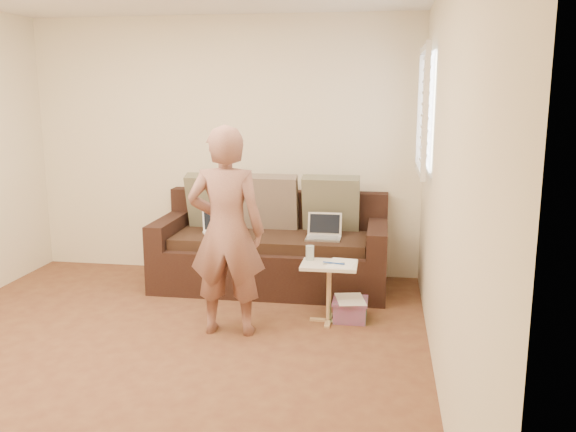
# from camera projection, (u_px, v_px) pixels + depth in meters

# --- Properties ---
(floor) EXTENTS (4.50, 4.50, 0.00)m
(floor) POSITION_uv_depth(u_px,v_px,m) (145.00, 360.00, 4.27)
(floor) COLOR #572D20
(floor) RESTS_ON ground
(wall_back) EXTENTS (4.00, 0.00, 4.00)m
(wall_back) POSITION_uv_depth(u_px,v_px,m) (224.00, 147.00, 6.19)
(wall_back) COLOR beige
(wall_back) RESTS_ON ground
(wall_right) EXTENTS (0.00, 4.50, 4.50)m
(wall_right) POSITION_uv_depth(u_px,v_px,m) (446.00, 185.00, 3.71)
(wall_right) COLOR beige
(wall_right) RESTS_ON ground
(window_blinds) EXTENTS (0.12, 0.88, 1.08)m
(window_blinds) POSITION_uv_depth(u_px,v_px,m) (425.00, 111.00, 5.08)
(window_blinds) COLOR white
(window_blinds) RESTS_ON wall_right
(sofa) EXTENTS (2.20, 0.95, 0.85)m
(sofa) POSITION_uv_depth(u_px,v_px,m) (271.00, 244.00, 5.82)
(sofa) COLOR black
(sofa) RESTS_ON ground
(pillow_left) EXTENTS (0.55, 0.29, 0.57)m
(pillow_left) POSITION_uv_depth(u_px,v_px,m) (215.00, 201.00, 6.02)
(pillow_left) COLOR #5E5A45
(pillow_left) RESTS_ON sofa
(pillow_mid) EXTENTS (0.55, 0.27, 0.57)m
(pillow_mid) POSITION_uv_depth(u_px,v_px,m) (270.00, 202.00, 5.95)
(pillow_mid) COLOR brown
(pillow_mid) RESTS_ON sofa
(pillow_right) EXTENTS (0.55, 0.28, 0.57)m
(pillow_right) POSITION_uv_depth(u_px,v_px,m) (331.00, 204.00, 5.88)
(pillow_right) COLOR #5E5A45
(pillow_right) RESTS_ON sofa
(laptop_silver) EXTENTS (0.32, 0.23, 0.21)m
(laptop_silver) POSITION_uv_depth(u_px,v_px,m) (323.00, 239.00, 5.60)
(laptop_silver) COLOR #B7BABC
(laptop_silver) RESTS_ON sofa
(laptop_white) EXTENTS (0.38, 0.35, 0.23)m
(laptop_white) POSITION_uv_depth(u_px,v_px,m) (221.00, 234.00, 5.79)
(laptop_white) COLOR white
(laptop_white) RESTS_ON sofa
(person) EXTENTS (0.62, 0.44, 1.63)m
(person) POSITION_uv_depth(u_px,v_px,m) (227.00, 231.00, 4.61)
(person) COLOR brown
(person) RESTS_ON ground
(side_table) EXTENTS (0.45, 0.31, 0.49)m
(side_table) POSITION_uv_depth(u_px,v_px,m) (329.00, 293.00, 4.94)
(side_table) COLOR silver
(side_table) RESTS_ON ground
(drinking_glass) EXTENTS (0.07, 0.07, 0.12)m
(drinking_glass) POSITION_uv_depth(u_px,v_px,m) (310.00, 253.00, 4.99)
(drinking_glass) COLOR silver
(drinking_glass) RESTS_ON side_table
(scissors) EXTENTS (0.19, 0.13, 0.02)m
(scissors) POSITION_uv_depth(u_px,v_px,m) (334.00, 263.00, 4.87)
(scissors) COLOR silver
(scissors) RESTS_ON side_table
(paper_on_table) EXTENTS (0.25, 0.33, 0.00)m
(paper_on_table) POSITION_uv_depth(u_px,v_px,m) (342.00, 263.00, 4.89)
(paper_on_table) COLOR white
(paper_on_table) RESTS_ON side_table
(striped_box) EXTENTS (0.29, 0.29, 0.18)m
(striped_box) POSITION_uv_depth(u_px,v_px,m) (350.00, 309.00, 5.01)
(striped_box) COLOR #D92088
(striped_box) RESTS_ON ground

